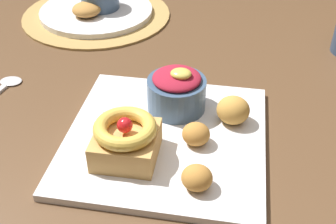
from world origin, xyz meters
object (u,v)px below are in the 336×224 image
at_px(berry_ramekin, 177,91).
at_px(fritter_back, 197,178).
at_px(front_plate, 166,138).
at_px(back_plate, 96,11).
at_px(cake_slice, 126,139).
at_px(fritter_front, 196,134).
at_px(back_pastry, 87,9).
at_px(fritter_middle, 233,110).
at_px(spoon, 1,89).

xyz_separation_m(berry_ramekin, fritter_back, (0.05, -0.17, -0.02)).
height_order(front_plate, back_plate, back_plate).
height_order(cake_slice, fritter_front, cake_slice).
xyz_separation_m(fritter_front, fritter_back, (0.01, -0.09, -0.00)).
bearing_deg(back_pastry, cake_slice, -65.08).
distance_m(cake_slice, fritter_middle, 0.18).
distance_m(fritter_front, back_pastry, 0.48).
bearing_deg(berry_ramekin, front_plate, -94.10).
distance_m(fritter_middle, back_pastry, 0.47).
bearing_deg(back_pastry, berry_ramekin, -50.43).
xyz_separation_m(berry_ramekin, back_plate, (-0.24, 0.34, -0.03)).
bearing_deg(fritter_back, fritter_front, 97.58).
distance_m(cake_slice, berry_ramekin, 0.14).
relative_size(fritter_back, spoon, 0.33).
bearing_deg(fritter_middle, spoon, 174.91).
relative_size(cake_slice, berry_ramekin, 0.94).
distance_m(front_plate, berry_ramekin, 0.08).
bearing_deg(back_pastry, fritter_back, -57.26).
height_order(berry_ramekin, fritter_front, berry_ramekin).
xyz_separation_m(fritter_front, fritter_middle, (0.05, 0.06, 0.01)).
height_order(berry_ramekin, back_pastry, berry_ramekin).
xyz_separation_m(front_plate, back_plate, (-0.24, 0.41, 0.01)).
xyz_separation_m(fritter_middle, spoon, (-0.41, 0.04, -0.03)).
distance_m(fritter_back, spoon, 0.41).
height_order(front_plate, fritter_middle, fritter_middle).
height_order(berry_ramekin, back_plate, berry_ramekin).
bearing_deg(fritter_front, spoon, 164.89).
xyz_separation_m(fritter_front, back_pastry, (-0.29, 0.38, 0.00)).
height_order(fritter_front, spoon, fritter_front).
xyz_separation_m(berry_ramekin, back_pastry, (-0.25, 0.30, -0.01)).
xyz_separation_m(front_plate, cake_slice, (-0.05, -0.05, 0.04)).
distance_m(front_plate, fritter_front, 0.05).
distance_m(fritter_middle, fritter_back, 0.15).
bearing_deg(fritter_back, front_plate, 120.80).
bearing_deg(front_plate, fritter_front, -12.93).
relative_size(fritter_front, spoon, 0.32).
bearing_deg(fritter_middle, back_pastry, 136.43).
relative_size(fritter_back, back_plate, 0.16).
xyz_separation_m(fritter_middle, fritter_back, (-0.04, -0.15, -0.01)).
bearing_deg(fritter_middle, fritter_back, -104.65).
distance_m(front_plate, fritter_back, 0.12).
bearing_deg(fritter_front, fritter_middle, 50.36).
relative_size(cake_slice, fritter_back, 2.15).
xyz_separation_m(fritter_back, spoon, (-0.37, 0.18, -0.03)).
distance_m(berry_ramekin, fritter_front, 0.09).
xyz_separation_m(cake_slice, spoon, (-0.26, 0.14, -0.04)).
xyz_separation_m(back_plate, back_pastry, (-0.01, -0.04, 0.02)).
height_order(cake_slice, back_plate, cake_slice).
height_order(fritter_back, spoon, fritter_back).
bearing_deg(berry_ramekin, spoon, 177.40).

